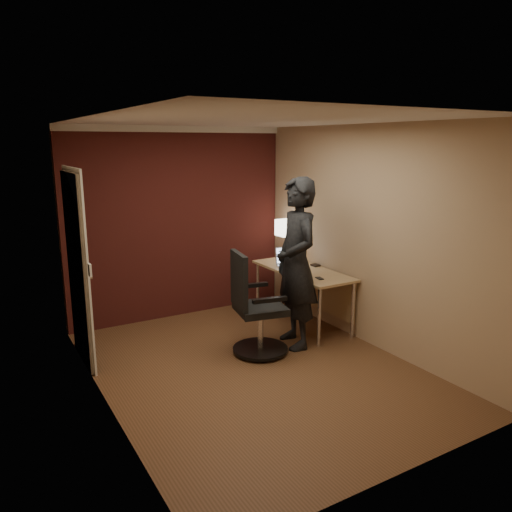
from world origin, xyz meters
name	(u,v)px	position (x,y,z in m)	size (l,w,h in m)	color
room	(171,221)	(-0.27, 1.54, 1.37)	(4.00, 4.00, 4.00)	brown
desk	(307,278)	(1.25, 0.81, 0.60)	(0.60, 1.50, 0.73)	tan
desk_lamp	(286,228)	(1.35, 1.45, 1.15)	(0.22, 0.22, 0.54)	silver
laptop	(289,260)	(1.16, 1.07, 0.79)	(0.38, 0.33, 0.23)	silver
mouse	(302,270)	(1.11, 0.73, 0.75)	(0.06, 0.10, 0.03)	black
phone	(320,278)	(1.10, 0.34, 0.73)	(0.06, 0.12, 0.01)	black
wallet	(315,265)	(1.43, 0.86, 0.74)	(0.09, 0.11, 0.02)	black
office_chair	(254,311)	(0.19, 0.32, 0.50)	(0.62, 0.69, 1.13)	black
person	(296,264)	(0.73, 0.30, 0.97)	(0.71, 0.46, 1.93)	black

